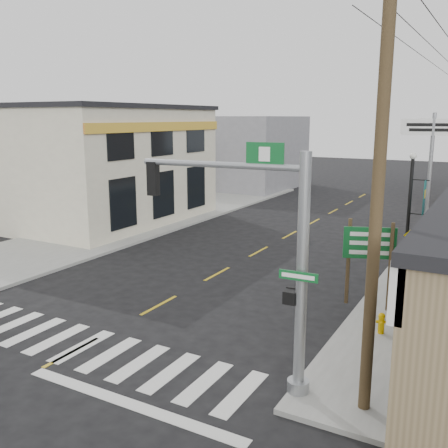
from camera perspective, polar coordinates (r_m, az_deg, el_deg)
The scene contains 14 objects.
ground at distance 14.69m, azimuth -17.00°, elevation -13.84°, with size 140.00×140.00×0.00m, color black.
sidewalk_left at distance 29.57m, azimuth -11.14°, elevation -0.31°, with size 6.00×38.00×0.13m, color gray.
center_line at distance 20.58m, azimuth -0.79°, elevation -5.71°, with size 0.12×56.00×0.01m, color gold.
crosswalk at distance 14.94m, azimuth -15.87°, elevation -13.30°, with size 11.00×2.20×0.01m, color silver.
left_building at distance 32.49m, azimuth -15.68°, elevation 6.52°, with size 12.00×12.00×6.80m, color beige.
bldg_distant_left at distance 46.06m, azimuth 2.23°, elevation 8.21°, with size 9.00×10.00×6.40m, color gray.
traffic_signal_pole at distance 11.15m, azimuth 5.75°, elevation -2.51°, with size 4.45×0.37×5.64m.
guide_sign at distance 16.88m, azimuth 16.27°, elevation -3.10°, with size 1.67×0.14×2.93m.
fire_hydrant at distance 15.45m, azimuth 17.55°, elevation -10.66°, with size 0.20×0.20×0.63m.
ped_crossing_sign at distance 17.28m, azimuth 21.59°, elevation -2.67°, with size 1.16×0.08×2.98m.
lamp_post at distance 19.89m, azimuth 20.57°, elevation 1.74°, with size 0.64×0.50×4.92m.
dance_center_sign at distance 26.37m, azimuth 22.68°, elevation 8.30°, with size 3.01×0.19×6.39m.
shrub_back at distance 18.05m, azimuth 21.63°, elevation -7.47°, with size 1.03×1.03×0.77m, color black.
utility_pole_near at distance 10.30m, azimuth 17.24°, elevation 4.89°, with size 1.69×0.25×9.69m.
Camera 1 is at (9.77, -8.99, 6.29)m, focal length 40.00 mm.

